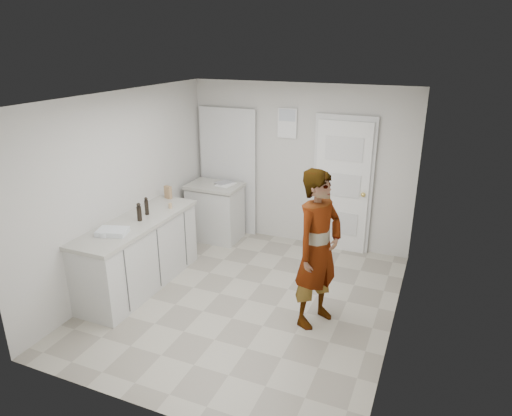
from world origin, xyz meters
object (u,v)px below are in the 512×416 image
at_px(person, 318,249).
at_px(oil_cruet_b, 147,206).
at_px(cake_mix_box, 168,192).
at_px(egg_bowl, 104,234).
at_px(spice_jar, 170,206).
at_px(oil_cruet_a, 139,212).
at_px(baking_dish, 112,232).

relative_size(person, oil_cruet_b, 7.54).
distance_m(cake_mix_box, oil_cruet_b, 0.68).
bearing_deg(person, egg_bowl, 128.74).
distance_m(spice_jar, egg_bowl, 1.11).
distance_m(person, spice_jar, 2.24).
xyz_separation_m(cake_mix_box, oil_cruet_b, (0.11, -0.67, 0.02)).
bearing_deg(oil_cruet_a, cake_mix_box, 99.62).
bearing_deg(egg_bowl, spice_jar, 79.84).
xyz_separation_m(oil_cruet_a, egg_bowl, (-0.09, -0.56, -0.09)).
height_order(oil_cruet_b, baking_dish, oil_cruet_b).
distance_m(person, baking_dish, 2.41).
xyz_separation_m(spice_jar, oil_cruet_b, (-0.15, -0.32, 0.08)).
bearing_deg(cake_mix_box, oil_cruet_b, -65.12).
xyz_separation_m(person, egg_bowl, (-2.39, -0.65, 0.04)).
distance_m(oil_cruet_a, oil_cruet_b, 0.22).
bearing_deg(oil_cruet_a, person, 2.16).
distance_m(spice_jar, oil_cruet_a, 0.55).
height_order(cake_mix_box, oil_cruet_b, oil_cruet_b).
bearing_deg(cake_mix_box, oil_cruet_a, -64.56).
bearing_deg(person, oil_cruet_a, 115.81).
relative_size(spice_jar, baking_dish, 0.18).
distance_m(cake_mix_box, oil_cruet_a, 0.90).
xyz_separation_m(oil_cruet_a, oil_cruet_b, (-0.04, 0.22, 0.00)).
bearing_deg(person, baking_dish, 127.16).
xyz_separation_m(person, oil_cruet_b, (-2.35, 0.13, 0.13)).
xyz_separation_m(oil_cruet_a, baking_dish, (-0.04, -0.48, -0.09)).
relative_size(oil_cruet_a, egg_bowl, 1.70).
relative_size(oil_cruet_a, oil_cruet_b, 1.00).
bearing_deg(oil_cruet_b, cake_mix_box, 99.06).
distance_m(person, egg_bowl, 2.48).
height_order(oil_cruet_b, egg_bowl, oil_cruet_b).
height_order(cake_mix_box, egg_bowl, cake_mix_box).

